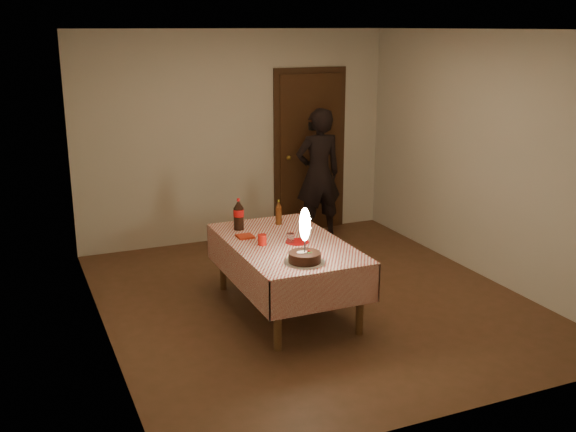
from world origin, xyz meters
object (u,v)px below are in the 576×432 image
at_px(red_cup, 262,240).
at_px(birthday_cake, 305,249).
at_px(amber_bottle_right, 279,213).
at_px(clear_cup, 290,238).
at_px(dining_table, 286,251).
at_px(photographer, 318,174).
at_px(cola_bottle, 239,215).
at_px(red_plate, 297,242).

bearing_deg(red_cup, birthday_cake, -74.81).
bearing_deg(birthday_cake, amber_bottle_right, 78.39).
distance_m(clear_cup, amber_bottle_right, 0.62).
relative_size(dining_table, photographer, 1.04).
distance_m(birthday_cake, clear_cup, 0.56).
bearing_deg(birthday_cake, cola_bottle, 99.85).
xyz_separation_m(red_plate, photographer, (1.19, 2.02, 0.14)).
relative_size(clear_cup, cola_bottle, 0.28).
relative_size(birthday_cake, red_cup, 4.84).
bearing_deg(photographer, red_cup, -127.66).
height_order(red_cup, clear_cup, red_cup).
relative_size(red_cup, photographer, 0.06).
height_order(red_plate, clear_cup, clear_cup).
relative_size(dining_table, amber_bottle_right, 6.75).
height_order(birthday_cake, cola_bottle, birthday_cake).
distance_m(dining_table, red_cup, 0.27).
bearing_deg(cola_bottle, clear_cup, -63.03).
bearing_deg(clear_cup, cola_bottle, 116.97).
height_order(clear_cup, photographer, photographer).
bearing_deg(photographer, birthday_cake, -117.97).
relative_size(dining_table, red_plate, 7.82).
xyz_separation_m(red_plate, red_cup, (-0.33, 0.06, 0.05)).
bearing_deg(birthday_cake, photographer, 62.03).
bearing_deg(birthday_cake, red_plate, 72.66).
xyz_separation_m(amber_bottle_right, photographer, (1.12, 1.40, 0.03)).
relative_size(clear_cup, photographer, 0.05).
bearing_deg(photographer, amber_bottle_right, -128.59).
height_order(birthday_cake, amber_bottle_right, birthday_cake).
bearing_deg(red_plate, photographer, 59.51).
height_order(birthday_cake, red_cup, birthday_cake).
xyz_separation_m(cola_bottle, photographer, (1.55, 1.42, -0.01)).
distance_m(amber_bottle_right, photographer, 1.80).
bearing_deg(photographer, red_plate, -120.49).
xyz_separation_m(dining_table, photographer, (1.28, 1.97, 0.24)).
height_order(dining_table, cola_bottle, cola_bottle).
bearing_deg(red_plate, amber_bottle_right, 83.54).
distance_m(birthday_cake, cola_bottle, 1.15).
xyz_separation_m(clear_cup, amber_bottle_right, (0.13, 0.61, 0.07)).
distance_m(birthday_cake, amber_bottle_right, 1.18).
xyz_separation_m(dining_table, red_plate, (0.09, -0.05, 0.10)).
relative_size(birthday_cake, amber_bottle_right, 1.90).
relative_size(red_plate, clear_cup, 2.44).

